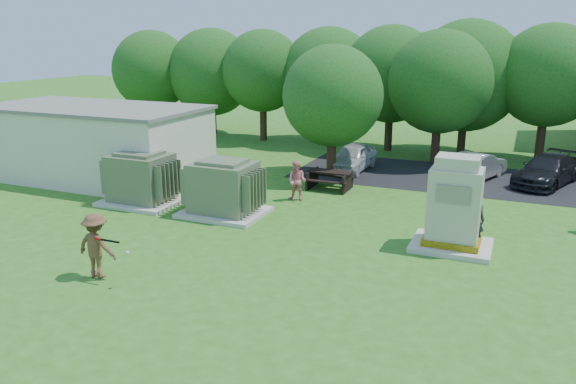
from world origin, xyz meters
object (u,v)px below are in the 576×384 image
at_px(generator_cabinet, 454,209).
at_px(batter, 96,246).
at_px(person_at_picnic, 297,181).
at_px(car_dark, 547,170).
at_px(picnic_table, 330,178).
at_px(car_white, 353,157).
at_px(transformer_right, 224,189).
at_px(transformer_left, 141,179).
at_px(car_silver_a, 476,166).
at_px(person_by_generator, 474,220).

distance_m(generator_cabinet, batter, 10.61).
distance_m(person_at_picnic, car_dark, 11.45).
bearing_deg(picnic_table, car_white, 91.62).
xyz_separation_m(transformer_right, car_dark, (11.10, 9.43, -0.32)).
xyz_separation_m(transformer_left, car_white, (6.05, 8.62, -0.32)).
height_order(car_white, car_silver_a, car_white).
relative_size(transformer_left, person_at_picnic, 1.85).
distance_m(generator_cabinet, car_silver_a, 9.39).
xyz_separation_m(transformer_right, generator_cabinet, (8.26, -0.20, 0.32)).
bearing_deg(car_dark, person_by_generator, -82.73).
distance_m(batter, car_silver_a, 17.65).
xyz_separation_m(generator_cabinet, person_by_generator, (0.58, 0.34, -0.40)).
height_order(transformer_left, person_at_picnic, transformer_left).
distance_m(person_by_generator, person_at_picnic, 7.47).
bearing_deg(picnic_table, batter, -104.52).
relative_size(person_at_picnic, car_white, 0.42).
bearing_deg(generator_cabinet, car_white, 123.78).
height_order(picnic_table, person_by_generator, person_by_generator).
bearing_deg(picnic_table, car_silver_a, 37.01).
distance_m(car_white, car_silver_a, 5.79).
distance_m(car_silver_a, car_dark, 2.99).
distance_m(generator_cabinet, car_white, 10.64).
height_order(transformer_left, batter, transformer_left).
height_order(batter, car_white, batter).
bearing_deg(generator_cabinet, car_dark, 73.56).
bearing_deg(transformer_left, batter, -62.51).
relative_size(car_silver_a, car_dark, 0.86).
bearing_deg(car_silver_a, car_white, 25.82).
relative_size(person_by_generator, person_at_picnic, 1.10).
distance_m(transformer_left, person_by_generator, 12.53).
bearing_deg(transformer_right, transformer_left, 180.00).
bearing_deg(transformer_right, picnic_table, 63.34).
bearing_deg(person_at_picnic, car_dark, 37.58).
bearing_deg(person_at_picnic, transformer_left, -152.08).
height_order(batter, person_at_picnic, batter).
distance_m(transformer_left, car_dark, 17.55).
relative_size(batter, person_at_picnic, 1.13).
height_order(transformer_left, car_silver_a, transformer_left).
bearing_deg(car_dark, batter, -105.31).
bearing_deg(batter, transformer_left, -62.46).
relative_size(transformer_left, picnic_table, 1.60).
xyz_separation_m(picnic_table, person_at_picnic, (-0.64, -2.18, 0.31)).
bearing_deg(car_white, person_at_picnic, -91.50).
bearing_deg(person_by_generator, batter, 34.33).
xyz_separation_m(batter, car_dark, (11.53, 15.71, -0.27)).
bearing_deg(car_dark, transformer_right, -118.66).
bearing_deg(transformer_right, car_silver_a, 48.46).
relative_size(transformer_left, car_white, 0.79).
xyz_separation_m(transformer_left, picnic_table, (6.16, 4.89, -0.47)).
distance_m(generator_cabinet, person_by_generator, 0.78).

